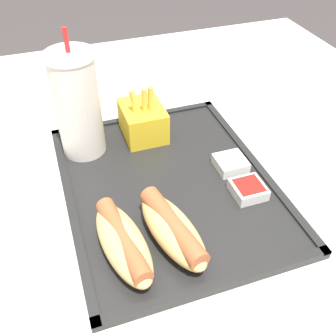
{
  "coord_description": "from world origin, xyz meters",
  "views": [
    {
      "loc": [
        -0.46,
        0.13,
        1.13
      ],
      "look_at": [
        -0.05,
        -0.01,
        0.75
      ],
      "focal_mm": 42.0,
      "sensor_mm": 36.0,
      "label": 1
    }
  ],
  "objects_px": {
    "hot_dog_near": "(173,229)",
    "sauce_cup_ketchup": "(248,189)",
    "soda_cup": "(78,105)",
    "sauce_cup_mayo": "(231,163)",
    "hot_dog_far": "(123,242)",
    "fries_carton": "(143,120)"
  },
  "relations": [
    {
      "from": "soda_cup",
      "to": "hot_dog_near",
      "type": "bearing_deg",
      "value": -162.06
    },
    {
      "from": "sauce_cup_mayo",
      "to": "sauce_cup_ketchup",
      "type": "height_order",
      "value": "same"
    },
    {
      "from": "soda_cup",
      "to": "hot_dog_far",
      "type": "distance_m",
      "value": 0.24
    },
    {
      "from": "sauce_cup_mayo",
      "to": "sauce_cup_ketchup",
      "type": "bearing_deg",
      "value": 178.44
    },
    {
      "from": "hot_dog_near",
      "to": "fries_carton",
      "type": "distance_m",
      "value": 0.24
    },
    {
      "from": "hot_dog_far",
      "to": "sauce_cup_mayo",
      "type": "xyz_separation_m",
      "value": [
        0.11,
        -0.2,
        -0.01
      ]
    },
    {
      "from": "hot_dog_far",
      "to": "sauce_cup_mayo",
      "type": "relative_size",
      "value": 3.17
    },
    {
      "from": "hot_dog_far",
      "to": "sauce_cup_mayo",
      "type": "distance_m",
      "value": 0.23
    },
    {
      "from": "hot_dog_far",
      "to": "sauce_cup_ketchup",
      "type": "relative_size",
      "value": 3.17
    },
    {
      "from": "sauce_cup_mayo",
      "to": "hot_dog_far",
      "type": "bearing_deg",
      "value": 118.27
    },
    {
      "from": "hot_dog_near",
      "to": "sauce_cup_ketchup",
      "type": "xyz_separation_m",
      "value": [
        0.05,
        -0.13,
        -0.01
      ]
    },
    {
      "from": "hot_dog_near",
      "to": "soda_cup",
      "type": "bearing_deg",
      "value": 17.94
    },
    {
      "from": "hot_dog_near",
      "to": "sauce_cup_ketchup",
      "type": "distance_m",
      "value": 0.14
    },
    {
      "from": "soda_cup",
      "to": "sauce_cup_mayo",
      "type": "height_order",
      "value": "soda_cup"
    },
    {
      "from": "soda_cup",
      "to": "hot_dog_near",
      "type": "relative_size",
      "value": 1.4
    },
    {
      "from": "soda_cup",
      "to": "hot_dog_near",
      "type": "distance_m",
      "value": 0.25
    },
    {
      "from": "sauce_cup_mayo",
      "to": "sauce_cup_ketchup",
      "type": "distance_m",
      "value": 0.06
    },
    {
      "from": "soda_cup",
      "to": "hot_dog_near",
      "type": "xyz_separation_m",
      "value": [
        -0.23,
        -0.07,
        -0.06
      ]
    },
    {
      "from": "hot_dog_near",
      "to": "sauce_cup_ketchup",
      "type": "bearing_deg",
      "value": -71.26
    },
    {
      "from": "sauce_cup_mayo",
      "to": "fries_carton",
      "type": "bearing_deg",
      "value": 38.7
    },
    {
      "from": "hot_dog_near",
      "to": "sauce_cup_mayo",
      "type": "xyz_separation_m",
      "value": [
        0.11,
        -0.14,
        -0.01
      ]
    },
    {
      "from": "soda_cup",
      "to": "sauce_cup_ketchup",
      "type": "relative_size",
      "value": 4.47
    }
  ]
}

